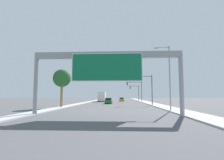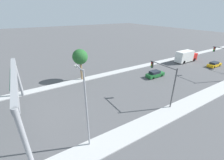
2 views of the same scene
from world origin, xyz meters
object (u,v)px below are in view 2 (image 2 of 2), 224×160
at_px(car_near_left, 214,64).
at_px(traffic_light_near_intersection, 166,78).
at_px(street_lamp_right, 85,105).
at_px(palm_tree_background, 80,57).
at_px(car_mid_center, 155,74).
at_px(sign_gantry, 15,86).
at_px(truck_box_primary, 186,56).

height_order(car_near_left, traffic_light_near_intersection, traffic_light_near_intersection).
xyz_separation_m(traffic_light_near_intersection, street_lamp_right, (1.51, -14.11, 0.82)).
bearing_deg(street_lamp_right, palm_tree_background, 161.19).
bearing_deg(car_near_left, car_mid_center, -100.16).
bearing_deg(palm_tree_background, traffic_light_near_intersection, 26.65).
bearing_deg(traffic_light_near_intersection, sign_gantry, -108.81).
height_order(car_near_left, truck_box_primary, truck_box_primary).
xyz_separation_m(sign_gantry, car_mid_center, (-1.75, 27.31, -4.88)).
bearing_deg(truck_box_primary, traffic_light_near_intersection, -63.04).
height_order(car_near_left, car_mid_center, car_mid_center).
height_order(car_mid_center, traffic_light_near_intersection, traffic_light_near_intersection).
distance_m(truck_box_primary, street_lamp_right, 40.43).
relative_size(car_mid_center, palm_tree_background, 0.66).
distance_m(sign_gantry, car_near_left, 47.15).
bearing_deg(car_mid_center, sign_gantry, -86.33).
relative_size(car_near_left, palm_tree_background, 0.66).
relative_size(truck_box_primary, palm_tree_background, 1.12).
relative_size(car_near_left, street_lamp_right, 0.49).
relative_size(sign_gantry, car_near_left, 3.65).
relative_size(car_mid_center, street_lamp_right, 0.49).
bearing_deg(street_lamp_right, traffic_light_near_intersection, 96.10).
relative_size(palm_tree_background, street_lamp_right, 0.75).
distance_m(sign_gantry, car_mid_center, 27.80).
height_order(sign_gantry, truck_box_primary, sign_gantry).
relative_size(sign_gantry, car_mid_center, 3.67).
bearing_deg(sign_gantry, palm_tree_background, 127.67).
relative_size(sign_gantry, truck_box_primary, 2.15).
bearing_deg(truck_box_primary, street_lamp_right, -70.25).
xyz_separation_m(sign_gantry, traffic_light_near_intersection, (6.85, 20.12, -1.00)).
distance_m(sign_gantry, palm_tree_background, 15.19).
height_order(sign_gantry, street_lamp_right, street_lamp_right).
bearing_deg(street_lamp_right, car_near_left, 99.19).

